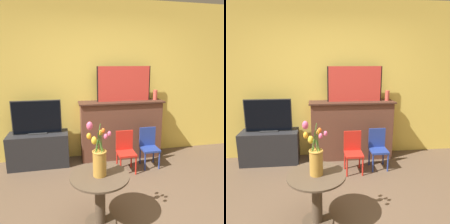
# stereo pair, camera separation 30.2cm
# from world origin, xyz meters

# --- Properties ---
(wall_back) EXTENTS (8.00, 0.06, 2.70)m
(wall_back) POSITION_xyz_m (0.00, 2.13, 1.35)
(wall_back) COLOR #EAC651
(wall_back) RESTS_ON ground
(fireplace_mantel) EXTENTS (1.47, 0.38, 1.02)m
(fireplace_mantel) POSITION_xyz_m (0.30, 1.93, 0.53)
(fireplace_mantel) COLOR brown
(fireplace_mantel) RESTS_ON ground
(painting) EXTENTS (0.93, 0.03, 0.59)m
(painting) POSITION_xyz_m (0.35, 1.94, 1.32)
(painting) COLOR black
(painting) RESTS_ON fireplace_mantel
(mantel_candle) EXTENTS (0.07, 0.07, 0.17)m
(mantel_candle) POSITION_xyz_m (0.93, 1.93, 1.11)
(mantel_candle) COLOR #CC4C3D
(mantel_candle) RESTS_ON fireplace_mantel
(tv_stand) EXTENTS (0.95, 0.41, 0.55)m
(tv_stand) POSITION_xyz_m (-1.10, 1.87, 0.28)
(tv_stand) COLOR #232326
(tv_stand) RESTS_ON ground
(tv_monitor) EXTENTS (0.76, 0.12, 0.54)m
(tv_monitor) POSITION_xyz_m (-1.10, 1.88, 0.81)
(tv_monitor) COLOR #2D2D2D
(tv_monitor) RESTS_ON tv_stand
(chair_red) EXTENTS (0.27, 0.27, 0.63)m
(chair_red) POSITION_xyz_m (0.24, 1.41, 0.35)
(chair_red) COLOR red
(chair_red) RESTS_ON ground
(chair_blue) EXTENTS (0.27, 0.27, 0.63)m
(chair_blue) POSITION_xyz_m (0.66, 1.50, 0.35)
(chair_blue) COLOR navy
(chair_blue) RESTS_ON ground
(side_table) EXTENTS (0.61, 0.61, 0.57)m
(side_table) POSITION_xyz_m (-0.33, 0.32, 0.37)
(side_table) COLOR #4C3D2D
(side_table) RESTS_ON ground
(vase_tulips) EXTENTS (0.24, 0.22, 0.58)m
(vase_tulips) POSITION_xyz_m (-0.34, 0.32, 0.76)
(vase_tulips) COLOR #B78433
(vase_tulips) RESTS_ON side_table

